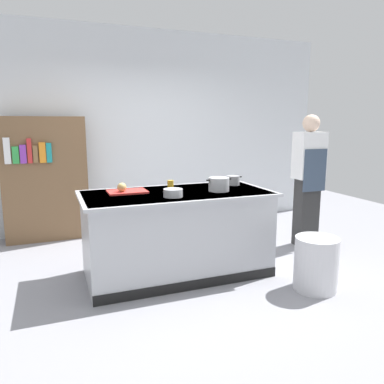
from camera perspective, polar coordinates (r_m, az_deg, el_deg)
name	(u,v)px	position (r m, az deg, el deg)	size (l,w,h in m)	color
ground_plane	(177,273)	(4.17, -2.27, -12.28)	(10.00, 10.00, 0.00)	gray
back_wall	(132,130)	(5.87, -9.12, 9.30)	(6.40, 0.12, 3.00)	silver
counter_island	(177,232)	(4.01, -2.32, -6.15)	(1.98, 0.98, 0.90)	#B7BABF
cutting_board	(127,192)	(3.94, -9.89, 0.05)	(0.40, 0.28, 0.02)	red
onion	(122,187)	(3.87, -10.69, 0.72)	(0.09, 0.09, 0.09)	tan
stock_pot	(219,184)	(3.96, 4.13, 1.19)	(0.29, 0.22, 0.15)	#B7BABF
sauce_pan	(233,180)	(4.37, 6.30, 1.78)	(0.22, 0.15, 0.11)	#99999E
mixing_bowl	(173,193)	(3.65, -2.92, -0.13)	(0.19, 0.19, 0.08)	#B7BABF
juice_cup	(170,185)	(4.07, -3.31, 1.11)	(0.07, 0.07, 0.10)	yellow
trash_bin	(316,264)	(3.89, 18.45, -10.38)	(0.42, 0.42, 0.53)	silver
person_chef	(308,177)	(5.09, 17.37, 2.15)	(0.38, 0.25, 1.72)	#2D2D2D
bookshelf	(46,179)	(5.49, -21.51, 1.83)	(1.10, 0.31, 1.70)	brown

